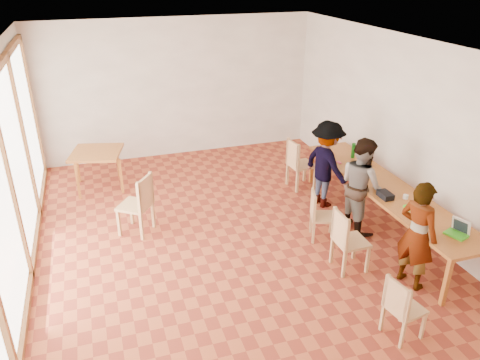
{
  "coord_description": "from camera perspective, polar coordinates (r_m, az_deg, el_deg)",
  "views": [
    {
      "loc": [
        -1.79,
        -5.99,
        4.05
      ],
      "look_at": [
        0.12,
        -0.06,
        1.1
      ],
      "focal_mm": 35.0,
      "sensor_mm": 36.0,
      "label": 1
    }
  ],
  "objects": [
    {
      "name": "side_table",
      "position": [
        9.32,
        -17.09,
        2.88
      ],
      "size": [
        0.9,
        0.9,
        0.75
      ],
      "rotation": [
        0.0,
        0.0,
        -0.25
      ],
      "color": "#B26727",
      "rests_on": "ground"
    },
    {
      "name": "black_pouch",
      "position": [
        7.47,
        17.3,
        -1.76
      ],
      "size": [
        0.16,
        0.26,
        0.09
      ],
      "primitive_type": "cube",
      "color": "black",
      "rests_on": "communal_table"
    },
    {
      "name": "communal_table",
      "position": [
        7.87,
        17.28,
        -1.08
      ],
      "size": [
        0.8,
        4.0,
        0.75
      ],
      "color": "#B26727",
      "rests_on": "ground"
    },
    {
      "name": "clear_glass",
      "position": [
        8.73,
        10.95,
        2.95
      ],
      "size": [
        0.07,
        0.07,
        0.09
      ],
      "primitive_type": "cylinder",
      "color": "silver",
      "rests_on": "communal_table"
    },
    {
      "name": "laptop_far",
      "position": [
        8.43,
        13.98,
        1.92
      ],
      "size": [
        0.29,
        0.31,
        0.22
      ],
      "rotation": [
        0.0,
        0.0,
        -0.3
      ],
      "color": "green",
      "rests_on": "communal_table"
    },
    {
      "name": "chair_far",
      "position": [
        7.42,
        9.51,
        -3.7
      ],
      "size": [
        0.48,
        0.48,
        0.43
      ],
      "rotation": [
        0.0,
        0.0,
        -0.33
      ],
      "color": "tan",
      "rests_on": "ground"
    },
    {
      "name": "person_mid",
      "position": [
        7.7,
        14.53,
        -0.58
      ],
      "size": [
        0.64,
        0.8,
        1.58
      ],
      "primitive_type": "imported",
      "rotation": [
        0.0,
        0.0,
        1.62
      ],
      "color": "gray",
      "rests_on": "ground"
    },
    {
      "name": "wall_back",
      "position": [
        10.47,
        -7.62,
        10.99
      ],
      "size": [
        6.0,
        0.1,
        3.0
      ],
      "primitive_type": "cube",
      "color": "silver",
      "rests_on": "ground"
    },
    {
      "name": "laptop_near",
      "position": [
        6.84,
        25.08,
        -5.57
      ],
      "size": [
        0.31,
        0.32,
        0.22
      ],
      "rotation": [
        0.0,
        0.0,
        0.37
      ],
      "color": "green",
      "rests_on": "communal_table"
    },
    {
      "name": "ground",
      "position": [
        7.45,
        -1.05,
        -7.62
      ],
      "size": [
        8.0,
        8.0,
        0.0
      ],
      "primitive_type": "plane",
      "color": "#A54928",
      "rests_on": "ground"
    },
    {
      "name": "pink_phone",
      "position": [
        8.56,
        11.99,
        2.11
      ],
      "size": [
        0.05,
        0.1,
        0.01
      ],
      "primitive_type": "cube",
      "color": "#DC3B63",
      "rests_on": "communal_table"
    },
    {
      "name": "laptop_mid",
      "position": [
        7.28,
        20.84,
        -2.87
      ],
      "size": [
        0.27,
        0.3,
        0.23
      ],
      "rotation": [
        0.0,
        0.0,
        0.15
      ],
      "color": "green",
      "rests_on": "communal_table"
    },
    {
      "name": "chair_spare",
      "position": [
        7.57,
        -12.08,
        -2.26
      ],
      "size": [
        0.65,
        0.65,
        0.54
      ],
      "rotation": [
        0.0,
        0.0,
        2.53
      ],
      "color": "tan",
      "rests_on": "ground"
    },
    {
      "name": "chair_near",
      "position": [
        5.81,
        19.01,
        -14.0
      ],
      "size": [
        0.44,
        0.44,
        0.43
      ],
      "rotation": [
        0.0,
        0.0,
        0.17
      ],
      "color": "tan",
      "rests_on": "ground"
    },
    {
      "name": "chair_mid",
      "position": [
        6.73,
        12.75,
        -6.56
      ],
      "size": [
        0.44,
        0.44,
        0.49
      ],
      "rotation": [
        0.0,
        0.0,
        -0.01
      ],
      "color": "tan",
      "rests_on": "ground"
    },
    {
      "name": "wall_right",
      "position": [
        8.08,
        19.76,
        5.4
      ],
      "size": [
        0.1,
        8.0,
        3.0
      ],
      "primitive_type": "cube",
      "color": "silver",
      "rests_on": "ground"
    },
    {
      "name": "ceiling",
      "position": [
        6.34,
        -1.28,
        15.96
      ],
      "size": [
        6.0,
        8.0,
        0.04
      ],
      "primitive_type": "cube",
      "color": "white",
      "rests_on": "wall_back"
    },
    {
      "name": "yellow_mug",
      "position": [
        7.86,
        14.68,
        -0.05
      ],
      "size": [
        0.13,
        0.13,
        0.09
      ],
      "primitive_type": "imported",
      "rotation": [
        0.0,
        0.0,
        0.17
      ],
      "color": "yellow",
      "rests_on": "communal_table"
    },
    {
      "name": "wall_front",
      "position": [
        3.69,
        18.3,
        -19.91
      ],
      "size": [
        6.0,
        0.1,
        3.0
      ],
      "primitive_type": "cube",
      "color": "silver",
      "rests_on": "ground"
    },
    {
      "name": "person_far",
      "position": [
        8.35,
        10.48,
        1.89
      ],
      "size": [
        0.81,
        1.13,
        1.58
      ],
      "primitive_type": "imported",
      "rotation": [
        0.0,
        0.0,
        1.81
      ],
      "color": "gray",
      "rests_on": "ground"
    },
    {
      "name": "person_near",
      "position": [
        6.61,
        20.79,
        -6.28
      ],
      "size": [
        0.52,
        0.65,
        1.54
      ],
      "primitive_type": "imported",
      "rotation": [
        0.0,
        0.0,
        1.87
      ],
      "color": "gray",
      "rests_on": "ground"
    },
    {
      "name": "window_wall",
      "position": [
        6.62,
        -26.51,
        -0.17
      ],
      "size": [
        0.1,
        8.0,
        3.0
      ],
      "primitive_type": "cube",
      "color": "white",
      "rests_on": "ground"
    },
    {
      "name": "condiment_cup",
      "position": [
        7.55,
        19.54,
        -1.94
      ],
      "size": [
        0.08,
        0.08,
        0.06
      ],
      "primitive_type": "cylinder",
      "color": "white",
      "rests_on": "communal_table"
    },
    {
      "name": "chair_empty",
      "position": [
        8.99,
        6.99,
        2.52
      ],
      "size": [
        0.49,
        0.49,
        0.52
      ],
      "rotation": [
        0.0,
        0.0,
        0.1
      ],
      "color": "tan",
      "rests_on": "ground"
    },
    {
      "name": "green_bottle",
      "position": [
        8.79,
        13.64,
        3.5
      ],
      "size": [
        0.07,
        0.07,
        0.28
      ],
      "primitive_type": "cylinder",
      "color": "#176F18",
      "rests_on": "communal_table"
    }
  ]
}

